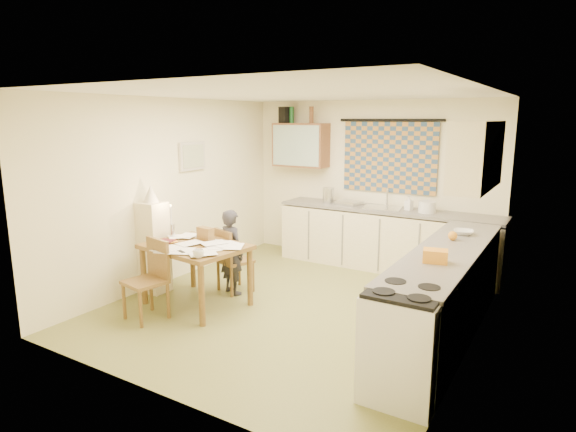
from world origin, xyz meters
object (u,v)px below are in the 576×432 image
Objects in this scene: counter_back at (386,239)px; stove at (404,344)px; chair_far at (234,272)px; person at (232,252)px; counter_right at (445,293)px; shelf_stand at (154,247)px; dining_table at (197,274)px.

stove is (1.30, -3.20, 0.00)m from counter_back.
stove is at bearing 175.28° from chair_far.
stove is at bearing 173.42° from person.
counter_right is 2.64m from person.
chair_far is (-1.35, -1.95, -0.19)m from counter_back.
stove is 3.61m from shelf_stand.
person is (-2.63, 1.18, 0.09)m from stove.
counter_right is 3.49× the size of chair_far.
dining_table is 0.62m from chair_far.
person reaches higher than stove.
dining_table is (-2.76, -0.71, -0.07)m from counter_right.
stove is at bearing -5.81° from dining_table.
counter_right reaches higher than stove.
counter_right is 2.68× the size of person.
counter_back is 3.91× the size of chair_far.
shelf_stand is (-2.24, -2.48, 0.14)m from counter_back.
counter_right reaches higher than dining_table.
counter_back is 2.25m from counter_right.
stove reaches higher than chair_far.
person reaches higher than counter_back.
person is 1.02m from shelf_stand.
stove is 0.72× the size of dining_table.
counter_back is at bearing -104.32° from chair_far.
chair_far reaches higher than dining_table.
chair_far is (0.11, 0.60, -0.12)m from dining_table.
stove is at bearing -67.89° from counter_back.
person is at bearing 83.65° from dining_table.
chair_far is (-2.65, 1.25, -0.19)m from stove.
shelf_stand is at bearing 44.52° from person.
counter_back is 2.94m from dining_table.
shelf_stand reaches higher than counter_back.
stove is 0.77× the size of shelf_stand.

